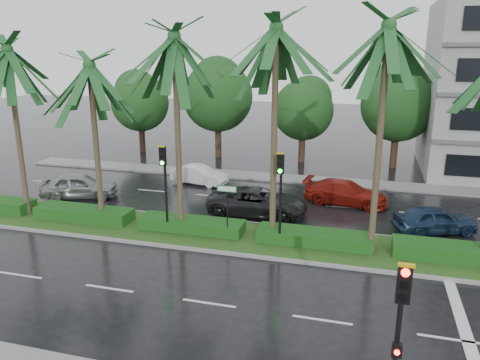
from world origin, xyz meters
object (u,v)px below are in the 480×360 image
(signal_near, at_px, (397,341))
(street_sign, at_px, (227,199))
(car_red, at_px, (345,192))
(car_silver, at_px, (79,186))
(car_white, at_px, (199,175))
(car_darkgrey, at_px, (257,202))
(car_blue, at_px, (435,220))
(signal_median_left, at_px, (164,177))

(signal_near, xyz_separation_m, street_sign, (-7.00, 9.87, -0.38))
(signal_near, distance_m, car_red, 17.23)
(signal_near, relative_size, car_silver, 0.97)
(signal_near, distance_m, street_sign, 12.11)
(car_white, xyz_separation_m, car_red, (9.66, -1.64, 0.07))
(street_sign, relative_size, car_white, 0.68)
(signal_near, height_order, car_white, signal_near)
(street_sign, height_order, car_white, street_sign)
(signal_near, distance_m, car_darkgrey, 15.36)
(car_white, bearing_deg, car_blue, -99.60)
(car_white, bearing_deg, signal_near, -138.27)
(signal_median_left, relative_size, car_white, 1.14)
(signal_median_left, distance_m, car_red, 11.09)
(car_silver, relative_size, car_darkgrey, 0.83)
(car_silver, height_order, car_white, car_silver)
(street_sign, xyz_separation_m, car_darkgrey, (0.50, 3.93, -1.37))
(signal_median_left, xyz_separation_m, car_darkgrey, (3.50, 4.11, -2.25))
(car_darkgrey, bearing_deg, street_sign, 170.49)
(signal_median_left, bearing_deg, car_blue, 17.75)
(street_sign, bearing_deg, car_darkgrey, 82.75)
(signal_median_left, height_order, car_silver, signal_median_left)
(street_sign, distance_m, car_blue, 10.34)
(car_darkgrey, bearing_deg, car_red, -56.70)
(car_white, height_order, car_darkgrey, car_darkgrey)
(car_silver, bearing_deg, signal_median_left, -139.89)
(street_sign, bearing_deg, car_blue, 21.91)
(car_white, relative_size, car_blue, 0.96)
(signal_near, distance_m, car_blue, 14.04)
(car_silver, relative_size, car_red, 0.93)
(signal_near, xyz_separation_m, car_blue, (2.50, 13.69, -1.83))
(signal_median_left, xyz_separation_m, car_silver, (-7.60, 4.22, -2.23))
(signal_near, height_order, street_sign, signal_near)
(car_silver, bearing_deg, car_blue, -111.50)
(signal_median_left, relative_size, car_silver, 0.97)
(car_silver, relative_size, car_blue, 1.13)
(car_darkgrey, bearing_deg, car_silver, 87.22)
(car_silver, bearing_deg, car_red, -99.60)
(signal_median_left, height_order, car_red, signal_median_left)
(car_blue, bearing_deg, car_white, 50.67)
(signal_near, xyz_separation_m, car_darkgrey, (-6.50, 13.80, -1.75))
(signal_median_left, distance_m, car_darkgrey, 5.85)
(street_sign, height_order, car_red, street_sign)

